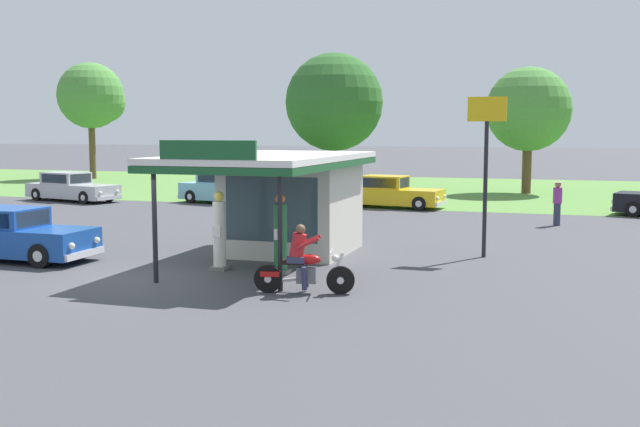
# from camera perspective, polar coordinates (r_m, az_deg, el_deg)

# --- Properties ---
(ground_plane) EXTENTS (300.00, 300.00, 0.00)m
(ground_plane) POSITION_cam_1_polar(r_m,az_deg,el_deg) (19.09, -12.69, -4.91)
(ground_plane) COLOR #424247
(grass_verge_strip) EXTENTS (120.00, 24.00, 0.01)m
(grass_verge_strip) POSITION_cam_1_polar(r_m,az_deg,el_deg) (47.24, 6.02, 1.88)
(grass_verge_strip) COLOR #56843D
(grass_verge_strip) RESTS_ON ground
(service_station_kiosk) EXTENTS (4.13, 7.78, 3.45)m
(service_station_kiosk) POSITION_cam_1_polar(r_m,az_deg,el_deg) (22.11, -2.50, 1.38)
(service_station_kiosk) COLOR beige
(service_station_kiosk) RESTS_ON ground
(gas_pump_nearside) EXTENTS (0.44, 0.44, 2.08)m
(gas_pump_nearside) POSITION_cam_1_polar(r_m,az_deg,el_deg) (19.91, -7.66, -1.55)
(gas_pump_nearside) COLOR slate
(gas_pump_nearside) RESTS_ON ground
(gas_pump_offside) EXTENTS (0.44, 0.44, 2.07)m
(gas_pump_offside) POSITION_cam_1_polar(r_m,az_deg,el_deg) (19.25, -3.03, -1.80)
(gas_pump_offside) COLOR slate
(gas_pump_offside) RESTS_ON ground
(motorcycle_with_rider) EXTENTS (2.26, 0.77, 1.58)m
(motorcycle_with_rider) POSITION_cam_1_polar(r_m,az_deg,el_deg) (16.94, -1.35, -3.93)
(motorcycle_with_rider) COLOR black
(motorcycle_with_rider) RESTS_ON ground
(featured_classic_sedan) EXTENTS (5.17, 1.91, 1.49)m
(featured_classic_sedan) POSITION_cam_1_polar(r_m,az_deg,el_deg) (23.12, -22.65, -1.56)
(featured_classic_sedan) COLOR #19479E
(featured_classic_sedan) RESTS_ON ground
(parked_car_back_row_centre_right) EXTENTS (5.70, 2.93, 1.49)m
(parked_car_back_row_centre_right) POSITION_cam_1_polar(r_m,az_deg,el_deg) (41.06, -18.42, 1.85)
(parked_car_back_row_centre_right) COLOR #B7B7BC
(parked_car_back_row_centre_right) RESTS_ON ground
(parked_car_back_row_left) EXTENTS (5.05, 2.38, 1.52)m
(parked_car_back_row_left) POSITION_cam_1_polar(r_m,az_deg,el_deg) (35.81, 5.41, 1.55)
(parked_car_back_row_left) COLOR gold
(parked_car_back_row_left) RESTS_ON ground
(parked_car_back_row_centre) EXTENTS (5.44, 2.93, 1.61)m
(parked_car_back_row_centre) POSITION_cam_1_polar(r_m,az_deg,el_deg) (37.99, -7.15, 1.86)
(parked_car_back_row_centre) COLOR #7AC6D1
(parked_car_back_row_centre) RESTS_ON ground
(bystander_strolling_foreground) EXTENTS (0.34, 0.34, 1.72)m
(bystander_strolling_foreground) POSITION_cam_1_polar(r_m,az_deg,el_deg) (29.40, -4.63, 0.94)
(bystander_strolling_foreground) COLOR #2D3351
(bystander_strolling_foreground) RESTS_ON ground
(bystander_standing_back_lot) EXTENTS (0.38, 0.38, 1.71)m
(bystander_standing_back_lot) POSITION_cam_1_polar(r_m,az_deg,el_deg) (30.31, 17.62, 0.85)
(bystander_standing_back_lot) COLOR #2D3351
(bystander_standing_back_lot) RESTS_ON ground
(tree_oak_distant_spare) EXTENTS (4.92, 4.92, 8.71)m
(tree_oak_distant_spare) POSITION_cam_1_polar(r_m,az_deg,el_deg) (59.33, -16.87, 8.47)
(tree_oak_distant_spare) COLOR brown
(tree_oak_distant_spare) RESTS_ON ground
(tree_oak_right) EXTENTS (6.15, 6.15, 8.50)m
(tree_oak_right) POSITION_cam_1_polar(r_m,az_deg,el_deg) (47.55, 1.08, 8.46)
(tree_oak_right) COLOR brown
(tree_oak_right) RESTS_ON ground
(tree_oak_far_left) EXTENTS (4.86, 4.86, 7.31)m
(tree_oak_far_left) POSITION_cam_1_polar(r_m,az_deg,el_deg) (45.30, 15.50, 7.54)
(tree_oak_far_left) COLOR brown
(tree_oak_far_left) RESTS_ON ground
(roadside_pole_sign) EXTENTS (1.10, 0.12, 4.63)m
(roadside_pole_sign) POSITION_cam_1_polar(r_m,az_deg,el_deg) (22.06, 12.54, 4.89)
(roadside_pole_sign) COLOR black
(roadside_pole_sign) RESTS_ON ground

